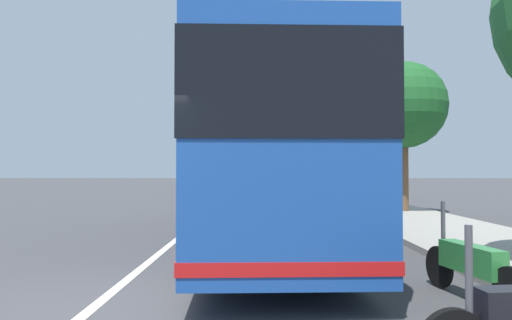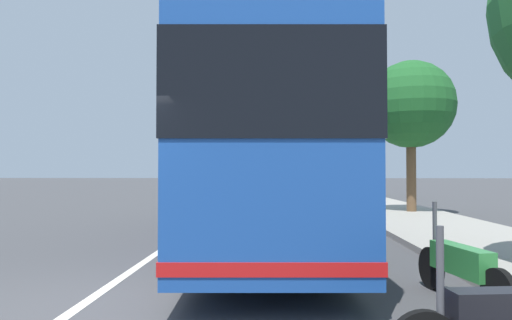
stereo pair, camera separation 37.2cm
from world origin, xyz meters
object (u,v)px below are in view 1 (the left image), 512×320
Objects in this scene: coach_bus at (263,154)px; motorcycle_angled at (471,265)px; car_ahead_same_lane at (265,184)px; roadside_tree_far_block at (330,130)px; car_behind_bus at (222,180)px; roadside_tree_mid_block at (403,106)px; car_side_street at (256,189)px; car_far_distant at (267,179)px.

coach_bus is 6.10× the size of motorcycle_angled.
car_ahead_same_lane is (29.21, 2.32, 0.27)m from motorcycle_angled.
car_ahead_same_lane is at bearing 44.99° from roadside_tree_far_block.
car_ahead_same_lane is 0.68× the size of roadside_tree_far_block.
car_behind_bus is 22.09m from roadside_tree_far_block.
car_ahead_same_lane is 1.10× the size of car_behind_bus.
roadside_tree_mid_block is at bearing 15.27° from car_behind_bus.
car_behind_bus is at bearing 19.36° from car_ahead_same_lane.
motorcycle_angled is at bearing -172.33° from car_ahead_same_lane.
motorcycle_angled is 0.46× the size of car_ahead_same_lane.
car_behind_bus is at bearing 23.80° from roadside_tree_far_block.
motorcycle_angled is 0.50× the size of car_side_street.
roadside_tree_far_block is (19.78, -4.54, 2.31)m from coach_bus.
motorcycle_angled is (-5.21, -2.65, -1.63)m from coach_bus.
car_ahead_same_lane reaches higher than motorcycle_angled.
car_behind_bus is (39.71, 4.26, -1.37)m from coach_bus.
car_side_street is (14.60, 0.30, -1.39)m from coach_bus.
car_ahead_same_lane is 16.37m from car_behind_bus.
coach_bus is at bearing 4.77° from car_behind_bus.
roadside_tree_far_block is (-4.21, -4.21, 3.67)m from car_ahead_same_lane.
car_far_distant is (43.21, -0.68, -1.34)m from coach_bus.
roadside_tree_far_block is (24.99, -1.89, 3.94)m from motorcycle_angled.
car_far_distant is 24.02m from roadside_tree_far_block.
car_ahead_same_lane is 19.22m from car_far_distant.
car_far_distant is at bearing 9.34° from roadside_tree_far_block.
roadside_tree_mid_block reaches higher than car_ahead_same_lane.
car_behind_bus is 34.33m from roadside_tree_mid_block.
coach_bus is at bearing -176.82° from car_side_street.
car_side_street is 7.99m from roadside_tree_far_block.
roadside_tree_mid_block reaches higher than car_side_street.
coach_bus reaches higher than car_side_street.
car_ahead_same_lane is at bearing -177.59° from car_far_distant.
roadside_tree_far_block is at bearing -167.18° from car_far_distant.
car_far_distant is 0.68× the size of roadside_tree_far_block.
roadside_tree_mid_block reaches higher than motorcycle_angled.
car_side_street is 0.93× the size of car_ahead_same_lane.
car_ahead_same_lane is 18.12m from roadside_tree_mid_block.
coach_bus is 3.03× the size of car_side_street.
motorcycle_angled is at bearing 175.68° from roadside_tree_far_block.
roadside_tree_far_block is (-23.43, -3.85, 3.65)m from car_far_distant.
car_far_distant is at bearing 124.00° from car_behind_bus.
car_far_distant is (19.22, -0.36, 0.02)m from car_ahead_same_lane.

